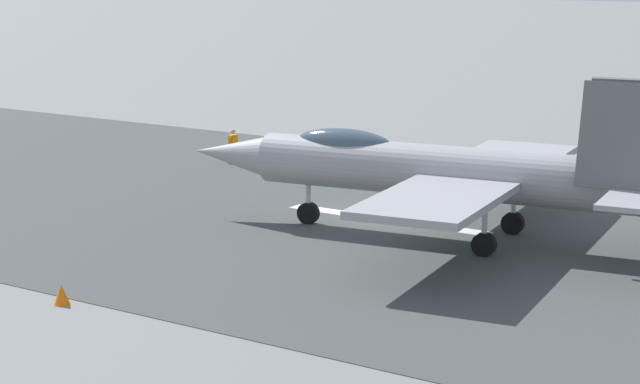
# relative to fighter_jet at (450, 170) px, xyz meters

# --- Properties ---
(ground_plane) EXTENTS (400.00, 400.00, 0.00)m
(ground_plane) POSITION_rel_fighter_jet_xyz_m (3.39, -1.30, -2.34)
(ground_plane) COLOR slate
(runway_strip) EXTENTS (240.00, 26.00, 0.02)m
(runway_strip) POSITION_rel_fighter_jet_xyz_m (3.37, -1.30, -2.33)
(runway_strip) COLOR #434645
(runway_strip) RESTS_ON ground
(fighter_jet) EXTENTS (18.07, 14.17, 5.53)m
(fighter_jet) POSITION_rel_fighter_jet_xyz_m (0.00, 0.00, 0.00)
(fighter_jet) COLOR #99979B
(fighter_jet) RESTS_ON ground
(crew_person) EXTENTS (0.36, 0.69, 1.59)m
(crew_person) POSITION_rel_fighter_jet_xyz_m (14.45, -7.04, -1.54)
(crew_person) COLOR #1E2338
(crew_person) RESTS_ON ground
(marker_cone_mid) EXTENTS (0.44, 0.44, 0.55)m
(marker_cone_mid) POSITION_rel_fighter_jet_xyz_m (5.38, 12.14, -2.06)
(marker_cone_mid) COLOR orange
(marker_cone_mid) RESTS_ON ground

